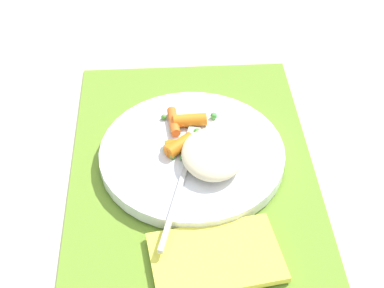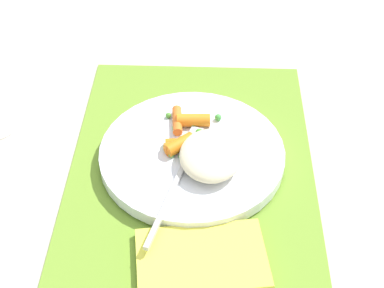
% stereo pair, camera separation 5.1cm
% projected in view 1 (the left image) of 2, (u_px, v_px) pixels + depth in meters
% --- Properties ---
extents(ground_plane, '(2.40, 2.40, 0.00)m').
position_uv_depth(ground_plane, '(192.00, 162.00, 0.73)').
color(ground_plane, beige).
extents(placemat, '(0.41, 0.31, 0.01)m').
position_uv_depth(placemat, '(192.00, 160.00, 0.73)').
color(placemat, olive).
rests_on(placemat, ground_plane).
extents(plate, '(0.24, 0.24, 0.02)m').
position_uv_depth(plate, '(192.00, 154.00, 0.72)').
color(plate, white).
rests_on(plate, placemat).
extents(rice_mound, '(0.09, 0.08, 0.03)m').
position_uv_depth(rice_mound, '(212.00, 154.00, 0.69)').
color(rice_mound, beige).
rests_on(rice_mound, plate).
extents(carrot_portion, '(0.09, 0.06, 0.02)m').
position_uv_depth(carrot_portion, '(183.00, 134.00, 0.72)').
color(carrot_portion, orange).
rests_on(carrot_portion, plate).
extents(pea_scatter, '(0.09, 0.08, 0.01)m').
position_uv_depth(pea_scatter, '(186.00, 135.00, 0.73)').
color(pea_scatter, green).
rests_on(pea_scatter, plate).
extents(fork, '(0.20, 0.06, 0.01)m').
position_uv_depth(fork, '(185.00, 171.00, 0.68)').
color(fork, '#BABABA').
rests_on(fork, plate).
extents(napkin, '(0.11, 0.15, 0.01)m').
position_uv_depth(napkin, '(216.00, 257.00, 0.61)').
color(napkin, '#EAE54C').
rests_on(napkin, placemat).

